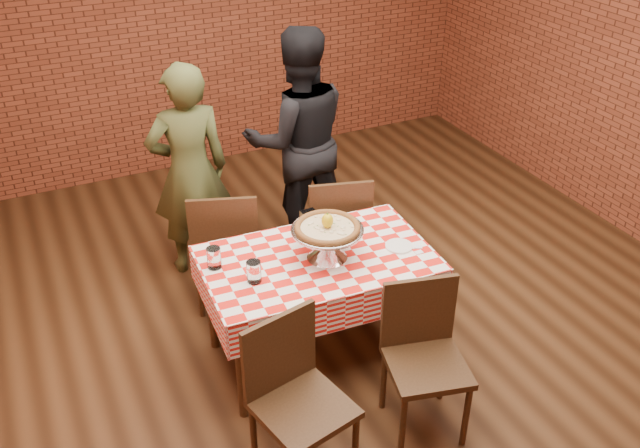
{
  "coord_description": "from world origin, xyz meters",
  "views": [
    {
      "loc": [
        -1.7,
        -3.21,
        3.1
      ],
      "look_at": [
        -0.16,
        0.01,
        0.93
      ],
      "focal_mm": 39.21,
      "sensor_mm": 36.0,
      "label": 1
    }
  ],
  "objects_px": {
    "chair_near_left": "(304,407)",
    "chair_far_left": "(226,243)",
    "water_glass_right": "(214,258)",
    "chair_near_right": "(427,366)",
    "water_glass_left": "(254,272)",
    "diner_olive": "(189,171)",
    "pizza_stand": "(327,243)",
    "condiment_caddy": "(309,220)",
    "pizza": "(327,228)",
    "table": "(318,308)",
    "chair_far_right": "(335,227)",
    "diner_black": "(298,140)"
  },
  "relations": [
    {
      "from": "chair_near_left",
      "to": "chair_far_left",
      "type": "relative_size",
      "value": 0.99
    },
    {
      "from": "water_glass_right",
      "to": "chair_near_right",
      "type": "distance_m",
      "value": 1.36
    },
    {
      "from": "water_glass_left",
      "to": "diner_olive",
      "type": "relative_size",
      "value": 0.08
    },
    {
      "from": "pizza_stand",
      "to": "chair_far_left",
      "type": "xyz_separation_m",
      "value": [
        -0.37,
        0.84,
        -0.39
      ]
    },
    {
      "from": "condiment_caddy",
      "to": "pizza",
      "type": "bearing_deg",
      "value": -96.82
    },
    {
      "from": "table",
      "to": "pizza",
      "type": "height_order",
      "value": "pizza"
    },
    {
      "from": "chair_near_left",
      "to": "chair_far_right",
      "type": "bearing_deg",
      "value": 45.58
    },
    {
      "from": "table",
      "to": "water_glass_left",
      "type": "relative_size",
      "value": 10.36
    },
    {
      "from": "water_glass_right",
      "to": "condiment_caddy",
      "type": "distance_m",
      "value": 0.69
    },
    {
      "from": "diner_olive",
      "to": "pizza",
      "type": "bearing_deg",
      "value": 110.45
    },
    {
      "from": "pizza",
      "to": "water_glass_right",
      "type": "height_order",
      "value": "pizza"
    },
    {
      "from": "water_glass_left",
      "to": "diner_olive",
      "type": "height_order",
      "value": "diner_olive"
    },
    {
      "from": "pizza_stand",
      "to": "diner_olive",
      "type": "bearing_deg",
      "value": 108.49
    },
    {
      "from": "pizza_stand",
      "to": "water_glass_right",
      "type": "height_order",
      "value": "pizza_stand"
    },
    {
      "from": "pizza",
      "to": "chair_far_right",
      "type": "bearing_deg",
      "value": 60.03
    },
    {
      "from": "chair_near_right",
      "to": "chair_far_right",
      "type": "height_order",
      "value": "chair_far_right"
    },
    {
      "from": "water_glass_left",
      "to": "condiment_caddy",
      "type": "distance_m",
      "value": 0.64
    },
    {
      "from": "pizza",
      "to": "chair_far_left",
      "type": "height_order",
      "value": "pizza"
    },
    {
      "from": "chair_far_left",
      "to": "water_glass_left",
      "type": "bearing_deg",
      "value": 101.92
    },
    {
      "from": "chair_far_left",
      "to": "diner_olive",
      "type": "height_order",
      "value": "diner_olive"
    },
    {
      "from": "chair_far_left",
      "to": "pizza_stand",
      "type": "bearing_deg",
      "value": 132.9
    },
    {
      "from": "chair_near_right",
      "to": "chair_far_right",
      "type": "bearing_deg",
      "value": 96.41
    },
    {
      "from": "table",
      "to": "pizza",
      "type": "relative_size",
      "value": 3.5
    },
    {
      "from": "diner_olive",
      "to": "chair_far_right",
      "type": "bearing_deg",
      "value": 145.72
    },
    {
      "from": "water_glass_left",
      "to": "diner_olive",
      "type": "xyz_separation_m",
      "value": [
        0.03,
        1.39,
        -0.01
      ]
    },
    {
      "from": "condiment_caddy",
      "to": "chair_far_left",
      "type": "xyz_separation_m",
      "value": [
        -0.4,
        0.51,
        -0.36
      ]
    },
    {
      "from": "pizza",
      "to": "water_glass_right",
      "type": "xyz_separation_m",
      "value": [
        -0.64,
        0.19,
        -0.14
      ]
    },
    {
      "from": "water_glass_left",
      "to": "condiment_caddy",
      "type": "height_order",
      "value": "water_glass_left"
    },
    {
      "from": "table",
      "to": "water_glass_left",
      "type": "distance_m",
      "value": 0.62
    },
    {
      "from": "pizza_stand",
      "to": "water_glass_left",
      "type": "xyz_separation_m",
      "value": [
        -0.48,
        -0.04,
        -0.03
      ]
    },
    {
      "from": "diner_black",
      "to": "pizza_stand",
      "type": "bearing_deg",
      "value": 82.67
    },
    {
      "from": "water_glass_left",
      "to": "chair_far_right",
      "type": "height_order",
      "value": "chair_far_right"
    },
    {
      "from": "water_glass_right",
      "to": "diner_olive",
      "type": "bearing_deg",
      "value": 80.59
    },
    {
      "from": "pizza",
      "to": "water_glass_left",
      "type": "bearing_deg",
      "value": -174.71
    },
    {
      "from": "table",
      "to": "condiment_caddy",
      "type": "xyz_separation_m",
      "value": [
        0.09,
        0.32,
        0.45
      ]
    },
    {
      "from": "water_glass_right",
      "to": "diner_black",
      "type": "xyz_separation_m",
      "value": [
        1.06,
        1.19,
        0.05
      ]
    },
    {
      "from": "diner_black",
      "to": "diner_olive",
      "type": "bearing_deg",
      "value": 11.37
    },
    {
      "from": "water_glass_left",
      "to": "chair_far_right",
      "type": "relative_size",
      "value": 0.14
    },
    {
      "from": "diner_black",
      "to": "chair_near_left",
      "type": "bearing_deg",
      "value": 76.29
    },
    {
      "from": "water_glass_left",
      "to": "chair_near_left",
      "type": "height_order",
      "value": "chair_near_left"
    },
    {
      "from": "pizza",
      "to": "chair_near_left",
      "type": "relative_size",
      "value": 0.42
    },
    {
      "from": "chair_far_right",
      "to": "water_glass_left",
      "type": "bearing_deg",
      "value": 55.81
    },
    {
      "from": "condiment_caddy",
      "to": "chair_near_left",
      "type": "relative_size",
      "value": 0.14
    },
    {
      "from": "chair_near_right",
      "to": "diner_black",
      "type": "bearing_deg",
      "value": 98.35
    },
    {
      "from": "water_glass_left",
      "to": "water_glass_right",
      "type": "xyz_separation_m",
      "value": [
        -0.16,
        0.23,
        0.0
      ]
    },
    {
      "from": "condiment_caddy",
      "to": "pizza_stand",
      "type": "bearing_deg",
      "value": -96.82
    },
    {
      "from": "chair_near_left",
      "to": "diner_olive",
      "type": "xyz_separation_m",
      "value": [
        0.06,
        2.13,
        0.35
      ]
    },
    {
      "from": "diner_black",
      "to": "chair_far_left",
      "type": "bearing_deg",
      "value": 43.61
    },
    {
      "from": "chair_far_right",
      "to": "pizza_stand",
      "type": "bearing_deg",
      "value": 75.52
    },
    {
      "from": "pizza",
      "to": "diner_black",
      "type": "relative_size",
      "value": 0.22
    }
  ]
}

